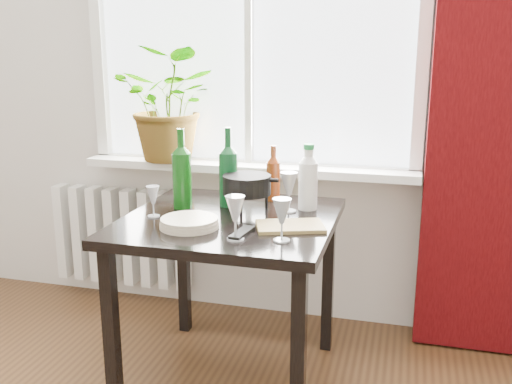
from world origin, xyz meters
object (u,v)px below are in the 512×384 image
(wineglass_front_left, at_px, (153,201))
(wineglass_front_right, at_px, (235,218))
(potted_plant, at_px, (171,104))
(cleaning_bottle, at_px, (308,177))
(bottle_amber, at_px, (273,173))
(radiator, at_px, (122,236))
(wineglass_far_right, at_px, (282,220))
(wineglass_back_center, at_px, (289,192))
(wine_bottle_right, at_px, (228,166))
(wine_bottle_left, at_px, (182,168))
(plate_stack, at_px, (189,223))
(cutting_board, at_px, (290,226))
(fondue_pot, at_px, (247,193))
(tv_remote, at_px, (242,233))
(wineglass_back_left, at_px, (226,178))
(table, at_px, (230,238))

(wineglass_front_left, bearing_deg, wineglass_front_right, -24.85)
(potted_plant, distance_m, cleaning_bottle, 0.91)
(bottle_amber, xyz_separation_m, wineglass_front_left, (-0.41, -0.39, -0.06))
(radiator, relative_size, wineglass_far_right, 4.94)
(wineglass_back_center, bearing_deg, wine_bottle_right, 174.48)
(potted_plant, xyz_separation_m, wineglass_front_right, (0.60, -0.85, -0.31))
(wine_bottle_left, bearing_deg, cleaning_bottle, 12.17)
(wineglass_far_right, distance_m, wineglass_front_left, 0.60)
(wineglass_far_right, relative_size, plate_stack, 0.70)
(wineglass_front_right, xyz_separation_m, cutting_board, (0.16, 0.19, -0.08))
(fondue_pot, bearing_deg, wineglass_back_center, 28.46)
(wine_bottle_left, relative_size, tv_remote, 2.30)
(wine_bottle_left, height_order, wineglass_back_center, wine_bottle_left)
(potted_plant, relative_size, wineglass_front_left, 4.42)
(wineglass_back_center, bearing_deg, bottle_amber, 122.71)
(tv_remote, bearing_deg, wineglass_front_right, -90.88)
(wineglass_front_left, bearing_deg, wineglass_far_right, -15.78)
(cleaning_bottle, xyz_separation_m, wineglass_back_center, (-0.07, -0.06, -0.06))
(wineglass_back_left, bearing_deg, plate_stack, -86.98)
(wine_bottle_left, relative_size, wineglass_back_center, 2.00)
(wine_bottle_right, distance_m, wineglass_front_right, 0.48)
(wineglass_back_left, height_order, plate_stack, wineglass_back_left)
(radiator, height_order, cleaning_bottle, cleaning_bottle)
(bottle_amber, height_order, wineglass_front_left, bottle_amber)
(radiator, height_order, bottle_amber, bottle_amber)
(radiator, distance_m, wineglass_front_right, 1.39)
(wineglass_front_right, bearing_deg, wine_bottle_left, 134.39)
(plate_stack, bearing_deg, table, 58.73)
(table, relative_size, wineglass_front_right, 5.10)
(wine_bottle_left, relative_size, cutting_board, 1.37)
(potted_plant, xyz_separation_m, plate_stack, (0.39, -0.76, -0.38))
(wineglass_back_left, height_order, fondue_pot, fondue_pot)
(cleaning_bottle, bearing_deg, wineglass_back_center, -139.33)
(radiator, height_order, wineglass_front_right, wineglass_front_right)
(cleaning_bottle, xyz_separation_m, cutting_board, (-0.02, -0.28, -0.14))
(wineglass_far_right, bearing_deg, wine_bottle_right, 128.89)
(radiator, relative_size, tv_remote, 5.25)
(wineglass_back_left, xyz_separation_m, wineglass_front_left, (-0.17, -0.45, -0.01))
(potted_plant, distance_m, fondue_pot, 0.79)
(table, distance_m, cutting_board, 0.30)
(plate_stack, bearing_deg, wineglass_back_left, 93.02)
(potted_plant, height_order, plate_stack, potted_plant)
(cleaning_bottle, height_order, wineglass_far_right, cleaning_bottle)
(table, xyz_separation_m, wineglass_back_left, (-0.14, 0.37, 0.17))
(radiator, relative_size, cleaning_bottle, 2.79)
(radiator, relative_size, wine_bottle_right, 2.28)
(radiator, distance_m, wineglass_front_left, 0.99)
(tv_remote, bearing_deg, wineglass_front_left, 169.32)
(bottle_amber, relative_size, cutting_board, 1.00)
(potted_plant, distance_m, wineglass_front_left, 0.77)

